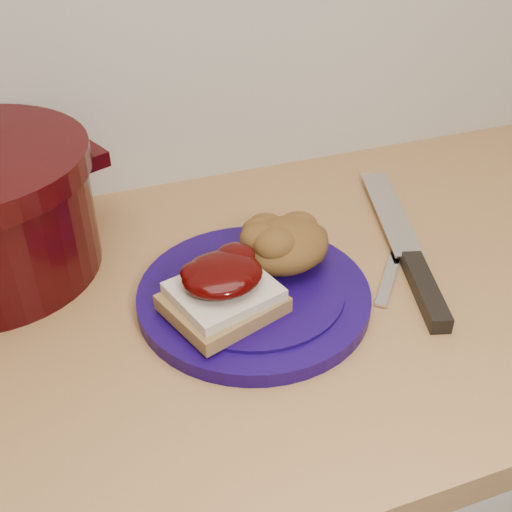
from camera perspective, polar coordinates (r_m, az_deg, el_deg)
name	(u,v)px	position (r m, az deg, el deg)	size (l,w,h in m)	color
plate	(254,296)	(0.74, -0.20, -3.58)	(0.27, 0.27, 0.02)	#140548
sandwich	(223,290)	(0.69, -2.97, -3.01)	(0.14, 0.13, 0.06)	olive
stuffing_mound	(285,245)	(0.75, 2.55, 0.96)	(0.11, 0.09, 0.05)	brown
chef_knife	(415,266)	(0.81, 13.91, -0.88)	(0.13, 0.34, 0.02)	black
butter_knife	(393,262)	(0.82, 12.11, -0.50)	(0.18, 0.01, 0.00)	silver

